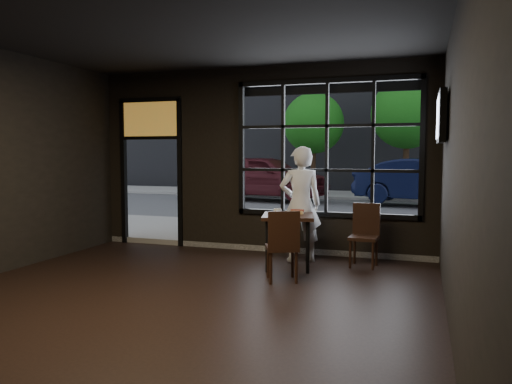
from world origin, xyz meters
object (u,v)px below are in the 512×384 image
(cafe_table, at_px, (288,241))
(navy_car, at_px, (425,181))
(chair_near, at_px, (282,245))
(man, at_px, (300,204))

(cafe_table, relative_size, navy_car, 0.19)
(chair_near, height_order, man, man)
(navy_car, bearing_deg, cafe_table, 178.10)
(cafe_table, bearing_deg, navy_car, 65.22)
(chair_near, relative_size, navy_car, 0.22)
(chair_near, bearing_deg, navy_car, -123.27)
(chair_near, distance_m, navy_car, 10.38)
(chair_near, bearing_deg, cafe_table, -104.47)
(cafe_table, xyz_separation_m, navy_car, (1.95, 9.47, 0.41))
(cafe_table, relative_size, man, 0.44)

